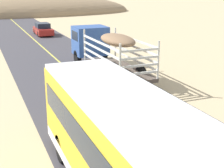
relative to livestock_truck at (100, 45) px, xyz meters
The scene contains 4 objects.
livestock_truck is the anchor object (origin of this frame).
bus 15.91m from the livestock_truck, 107.41° to the right, with size 2.54×10.00×3.21m.
car_far 18.66m from the livestock_truck, 91.80° to the left, with size 1.80×4.40×1.46m.
distant_hill 52.05m from the livestock_truck, 90.25° to the left, with size 52.04×24.17×8.29m, color #997C5A.
Camera 1 is at (-5.97, -4.93, 6.10)m, focal length 52.78 mm.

